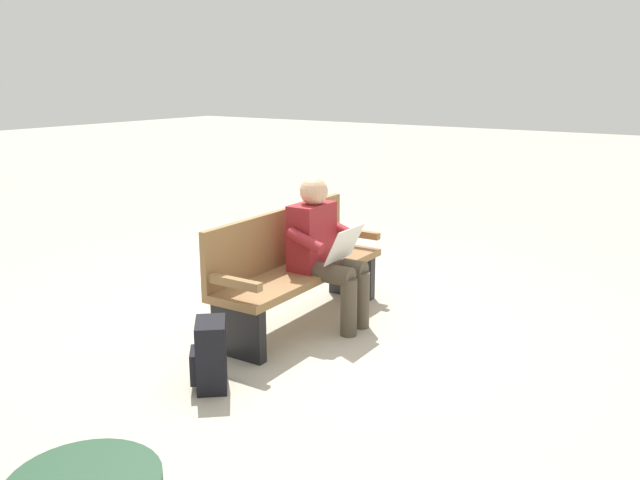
{
  "coord_description": "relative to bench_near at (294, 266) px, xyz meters",
  "views": [
    {
      "loc": [
        4.07,
        2.94,
        1.94
      ],
      "look_at": [
        -0.03,
        0.15,
        0.7
      ],
      "focal_mm": 37.15,
      "sensor_mm": 36.0,
      "label": 1
    }
  ],
  "objects": [
    {
      "name": "bench_near",
      "position": [
        0.0,
        0.0,
        0.0
      ],
      "size": [
        1.81,
        0.53,
        0.9
      ],
      "rotation": [
        0.0,
        0.0,
        0.03
      ],
      "color": "olive",
      "rests_on": "ground"
    },
    {
      "name": "backpack",
      "position": [
        1.25,
        0.25,
        -0.24
      ],
      "size": [
        0.34,
        0.33,
        0.45
      ],
      "rotation": [
        0.0,
        0.0,
        3.87
      ],
      "color": "black",
      "rests_on": "ground"
    },
    {
      "name": "ground_plane",
      "position": [
        -0.0,
        0.07,
        -0.46
      ],
      "size": [
        40.0,
        40.0,
        0.0
      ],
      "primitive_type": "plane",
      "color": "#B7AD99"
    },
    {
      "name": "person_seated",
      "position": [
        -0.08,
        0.23,
        0.17
      ],
      "size": [
        0.58,
        0.58,
        1.18
      ],
      "rotation": [
        0.0,
        0.0,
        0.03
      ],
      "color": "maroon",
      "rests_on": "ground"
    }
  ]
}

